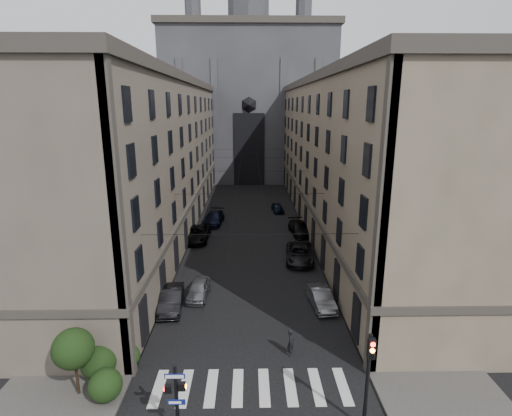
{
  "coord_description": "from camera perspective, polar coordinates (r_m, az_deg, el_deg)",
  "views": [
    {
      "loc": [
        -0.06,
        -14.39,
        15.59
      ],
      "look_at": [
        0.39,
        10.5,
        9.11
      ],
      "focal_mm": 28.0,
      "sensor_mm": 36.0,
      "label": 1
    }
  ],
  "objects": [
    {
      "name": "building_left",
      "position": [
        52.51,
        -15.92,
        7.2
      ],
      "size": [
        13.6,
        60.6,
        18.85
      ],
      "color": "#53493F",
      "rests_on": "ground"
    },
    {
      "name": "car_left_midnear",
      "position": [
        32.75,
        -12.02,
        -12.62
      ],
      "size": [
        2.1,
        4.97,
        1.6
      ],
      "primitive_type": "imported",
      "rotation": [
        0.0,
        0.0,
        0.09
      ],
      "color": "black",
      "rests_on": "ground"
    },
    {
      "name": "pedestrian",
      "position": [
        26.91,
        5.02,
        -18.56
      ],
      "size": [
        0.57,
        0.74,
        1.81
      ],
      "primitive_type": "imported",
      "rotation": [
        0.0,
        0.0,
        1.34
      ],
      "color": "black",
      "rests_on": "ground"
    },
    {
      "name": "car_right_midfar",
      "position": [
        49.56,
        6.27,
        -2.91
      ],
      "size": [
        2.77,
        5.53,
        1.54
      ],
      "primitive_type": "imported",
      "rotation": [
        0.0,
        0.0,
        0.12
      ],
      "color": "black",
      "rests_on": "ground"
    },
    {
      "name": "gothic_tower",
      "position": [
        89.38,
        -1.04,
        16.0
      ],
      "size": [
        35.0,
        23.0,
        58.0
      ],
      "color": "#2D2D33",
      "rests_on": "ground"
    },
    {
      "name": "car_left_far",
      "position": [
        53.79,
        -6.05,
        -1.44
      ],
      "size": [
        2.85,
        5.83,
        1.63
      ],
      "primitive_type": "imported",
      "rotation": [
        0.0,
        0.0,
        -0.1
      ],
      "color": "black",
      "rests_on": "ground"
    },
    {
      "name": "car_left_near",
      "position": [
        34.2,
        -8.21,
        -11.41
      ],
      "size": [
        1.93,
        4.18,
        1.39
      ],
      "primitive_type": "imported",
      "rotation": [
        0.0,
        0.0,
        -0.07
      ],
      "color": "slate",
      "rests_on": "ground"
    },
    {
      "name": "tram_wires",
      "position": [
        50.72,
        -0.96,
        5.11
      ],
      "size": [
        14.0,
        60.0,
        0.43
      ],
      "color": "black",
      "rests_on": "ground"
    },
    {
      "name": "car_right_midnear",
      "position": [
        41.24,
        6.26,
        -6.49
      ],
      "size": [
        3.3,
        6.17,
        1.65
      ],
      "primitive_type": "imported",
      "rotation": [
        0.0,
        0.0,
        -0.1
      ],
      "color": "black",
      "rests_on": "ground"
    },
    {
      "name": "zebra_crossing",
      "position": [
        24.88,
        -0.73,
        -24.2
      ],
      "size": [
        11.0,
        3.2,
        0.01
      ],
      "primitive_type": "cube",
      "color": "beige",
      "rests_on": "ground"
    },
    {
      "name": "car_right_far",
      "position": [
        59.65,
        3.09,
        0.05
      ],
      "size": [
        1.91,
        3.93,
        1.29
      ],
      "primitive_type": "imported",
      "rotation": [
        0.0,
        0.0,
        0.1
      ],
      "color": "black",
      "rests_on": "ground"
    },
    {
      "name": "car_right_near",
      "position": [
        32.86,
        9.26,
        -12.53
      ],
      "size": [
        1.96,
        4.51,
        1.44
      ],
      "primitive_type": "imported",
      "rotation": [
        0.0,
        0.0,
        0.1
      ],
      "color": "slate",
      "rests_on": "ground"
    },
    {
      "name": "pedestrian_signal_left",
      "position": [
        20.99,
        -11.33,
        -24.95
      ],
      "size": [
        1.02,
        0.38,
        4.0
      ],
      "color": "black",
      "rests_on": "ground"
    },
    {
      "name": "sidewalk_left",
      "position": [
        53.75,
        -12.2,
        -2.53
      ],
      "size": [
        7.0,
        80.0,
        0.15
      ],
      "primitive_type": "cube",
      "color": "#383533",
      "rests_on": "ground"
    },
    {
      "name": "shrub_cluster",
      "position": [
        25.33,
        -22.18,
        -19.61
      ],
      "size": [
        3.9,
        4.4,
        3.9
      ],
      "color": "black",
      "rests_on": "sidewalk_left"
    },
    {
      "name": "car_left_midfar",
      "position": [
        47.55,
        -8.42,
        -3.67
      ],
      "size": [
        2.9,
        6.0,
        1.65
      ],
      "primitive_type": "imported",
      "rotation": [
        0.0,
        0.0,
        -0.03
      ],
      "color": "black",
      "rests_on": "ground"
    },
    {
      "name": "traffic_light_right",
      "position": [
        21.2,
        15.78,
        -21.51
      ],
      "size": [
        0.34,
        0.5,
        5.2
      ],
      "color": "black",
      "rests_on": "ground"
    },
    {
      "name": "building_right",
      "position": [
        52.54,
        13.98,
        7.33
      ],
      "size": [
        13.6,
        60.6,
        18.85
      ],
      "color": "brown",
      "rests_on": "ground"
    },
    {
      "name": "sidewalk_right",
      "position": [
        53.78,
        10.35,
        -2.43
      ],
      "size": [
        7.0,
        80.0,
        0.15
      ],
      "primitive_type": "cube",
      "color": "#383533",
      "rests_on": "ground"
    }
  ]
}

